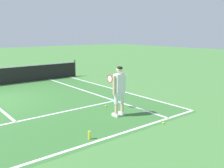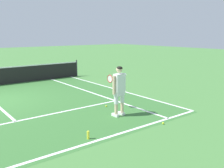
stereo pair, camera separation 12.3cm
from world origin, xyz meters
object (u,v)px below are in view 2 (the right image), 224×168
at_px(tennis_ball_near_feet, 163,123).
at_px(tennis_ball_by_baseline, 106,106).
at_px(water_bottle, 88,135).
at_px(tennis_player, 119,87).

relative_size(tennis_ball_near_feet, tennis_ball_by_baseline, 1.00).
height_order(tennis_ball_by_baseline, water_bottle, water_bottle).
bearing_deg(water_bottle, tennis_ball_near_feet, -11.28).
relative_size(tennis_player, tennis_ball_near_feet, 25.95).
bearing_deg(tennis_player, water_bottle, -151.66).
distance_m(tennis_player, tennis_ball_near_feet, 1.87).
xyz_separation_m(tennis_ball_by_baseline, water_bottle, (-2.16, -2.12, 0.08)).
xyz_separation_m(tennis_ball_near_feet, tennis_ball_by_baseline, (-0.28, 2.60, 0.00)).
distance_m(tennis_ball_by_baseline, water_bottle, 3.03).
xyz_separation_m(tennis_player, tennis_ball_by_baseline, (0.27, 1.10, -0.96)).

